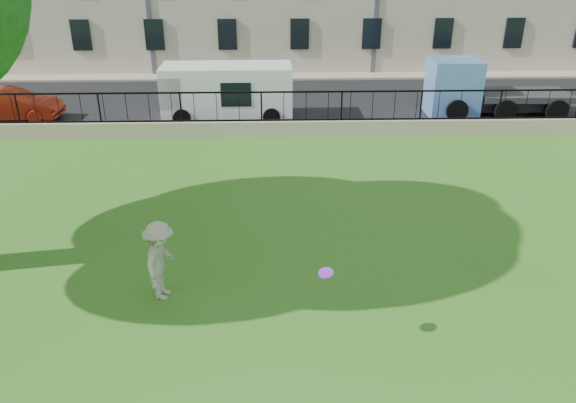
{
  "coord_description": "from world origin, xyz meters",
  "views": [
    {
      "loc": [
        0.38,
        -8.45,
        6.82
      ],
      "look_at": [
        0.74,
        3.5,
        1.22
      ],
      "focal_mm": 35.0,
      "sensor_mm": 36.0,
      "label": 1
    }
  ],
  "objects_px": {
    "frisbee": "(326,273)",
    "red_sedan": "(12,105)",
    "white_van": "(227,92)",
    "man": "(161,261)",
    "blue_truck": "(495,87)"
  },
  "relations": [
    {
      "from": "frisbee",
      "to": "red_sedan",
      "type": "relative_size",
      "value": 0.07
    },
    {
      "from": "white_van",
      "to": "frisbee",
      "type": "bearing_deg",
      "value": -79.91
    },
    {
      "from": "man",
      "to": "red_sedan",
      "type": "distance_m",
      "value": 15.39
    },
    {
      "from": "frisbee",
      "to": "white_van",
      "type": "relative_size",
      "value": 0.05
    },
    {
      "from": "red_sedan",
      "to": "white_van",
      "type": "bearing_deg",
      "value": -89.71
    },
    {
      "from": "red_sedan",
      "to": "blue_truck",
      "type": "bearing_deg",
      "value": -89.05
    },
    {
      "from": "red_sedan",
      "to": "blue_truck",
      "type": "distance_m",
      "value": 20.1
    },
    {
      "from": "red_sedan",
      "to": "white_van",
      "type": "distance_m",
      "value": 8.88
    },
    {
      "from": "red_sedan",
      "to": "frisbee",
      "type": "bearing_deg",
      "value": -140.96
    },
    {
      "from": "man",
      "to": "blue_truck",
      "type": "height_order",
      "value": "blue_truck"
    },
    {
      "from": "red_sedan",
      "to": "blue_truck",
      "type": "xyz_separation_m",
      "value": [
        20.1,
        0.23,
        0.53
      ]
    },
    {
      "from": "red_sedan",
      "to": "white_van",
      "type": "relative_size",
      "value": 0.74
    },
    {
      "from": "frisbee",
      "to": "blue_truck",
      "type": "bearing_deg",
      "value": 59.95
    },
    {
      "from": "frisbee",
      "to": "blue_truck",
      "type": "height_order",
      "value": "blue_truck"
    },
    {
      "from": "frisbee",
      "to": "red_sedan",
      "type": "distance_m",
      "value": 18.55
    }
  ]
}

